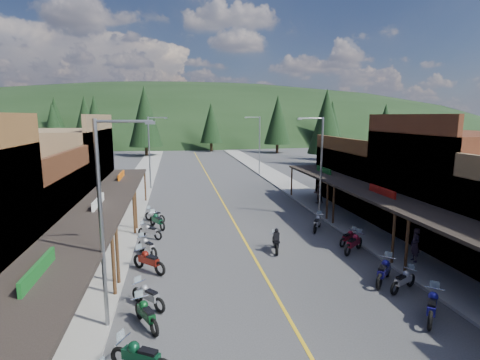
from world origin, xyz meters
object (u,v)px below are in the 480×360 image
shop_west_2 (2,219)px  pine_5 (325,116)px  pine_1 (85,120)px  pedestrian_east_a (415,245)px  streetlight_3 (258,143)px  pine_10 (95,123)px  bike_west_11 (155,215)px  bike_east_9 (317,222)px  bike_east_6 (384,270)px  pine_9 (332,125)px  pine_6 (385,123)px  streetlight_0 (105,216)px  pine_11 (326,121)px  pine_8 (54,130)px  bike_east_4 (432,305)px  rider_on_bike (276,242)px  pine_7 (55,119)px  streetlight_1 (151,149)px  bike_west_8 (147,245)px  pedestrian_east_b (319,193)px  shop_west_3 (54,175)px  bike_west_6 (148,294)px  bike_west_7 (149,260)px  pine_3 (211,123)px  pine_4 (278,120)px  bike_west_9 (150,231)px  bike_east_8 (348,237)px  bike_west_10 (157,220)px  pine_2 (145,116)px  shop_east_3 (375,177)px  streetlight_2 (320,162)px  bike_west_5 (146,313)px  shop_east_2 (452,186)px

shop_west_2 → pine_5: (47.75, 70.30, 5.46)m
pine_1 → pedestrian_east_a: 79.47m
streetlight_3 → pine_10: 32.06m
bike_west_11 → bike_east_9: bike_east_9 is taller
bike_east_6 → pine_9: bearing=113.8°
pine_1 → pine_6: 70.26m
streetlight_0 → pine_11: pine_11 is taller
pine_8 → bike_east_4: size_ratio=4.33×
pine_11 → rider_on_bike: bearing=-116.6°
bike_east_6 → pine_11: bearing=115.4°
pine_7 → pine_9: bearing=-29.0°
streetlight_1 → pine_9: pine_9 is taller
bike_west_8 → bike_east_4: bearing=-71.0°
pedestrian_east_b → pine_6: bearing=-122.7°
shop_west_2 → streetlight_3: size_ratio=1.36×
pine_11 → bike_west_11: pine_11 is taller
bike_west_8 → pine_1: bearing=72.1°
shop_west_3 → bike_west_6: 18.11m
bike_west_7 → rider_on_bike: (7.33, 1.76, -0.06)m
pine_11 → pine_8: bearing=177.3°
bike_west_7 → bike_east_6: bearing=-60.7°
shop_west_2 → pine_3: 66.82m
bike_east_9 → pedestrian_east_b: size_ratio=1.14×
bike_west_8 → pine_4: bearing=35.0°
bike_east_4 → bike_east_6: (-0.05, 3.44, 0.01)m
bike_west_11 → pine_10: bearing=59.1°
shop_west_3 → rider_on_bike: shop_west_3 is taller
bike_east_4 → rider_on_bike: rider_on_bike is taller
pine_8 → bike_west_8: bearing=-67.5°
bike_west_9 → streetlight_0: bearing=-146.6°
pine_4 → bike_west_11: pine_4 is taller
pine_5 → pedestrian_east_a: pine_5 is taller
shop_west_2 → pine_11: (33.75, 36.30, 4.65)m
streetlight_0 → bike_east_8: bearing=28.7°
bike_west_9 → bike_east_9: bearing=-53.3°
bike_west_10 → bike_west_11: bearing=69.5°
pine_2 → bike_east_8: size_ratio=7.46×
shop_east_3 → pine_9: bearing=73.1°
streetlight_2 → shop_west_2: bearing=-163.1°
bike_west_5 → pine_5: bearing=37.1°
streetlight_3 → bike_west_8: size_ratio=3.88×
bike_west_5 → shop_east_3: bearing=16.0°
pine_1 → bike_west_7: bearing=-75.6°
bike_west_10 → bike_west_11: bike_west_10 is taller
streetlight_3 → bike_east_8: size_ratio=4.26×
pine_2 → bike_east_6: size_ratio=5.99×
streetlight_3 → pine_1: pine_1 is taller
bike_west_5 → pine_9: bearing=33.9°
pine_3 → bike_west_11: (-10.01, -57.25, -5.91)m
shop_east_2 → bike_west_7: 20.01m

